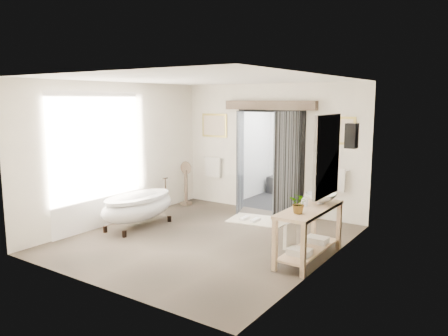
# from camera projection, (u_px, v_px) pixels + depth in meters

# --- Properties ---
(ground_plane) EXTENTS (5.00, 5.00, 0.00)m
(ground_plane) POSITION_uv_depth(u_px,v_px,m) (206.00, 239.00, 8.05)
(ground_plane) COLOR brown
(room_shell) EXTENTS (4.52, 5.02, 2.91)m
(room_shell) POSITION_uv_depth(u_px,v_px,m) (199.00, 139.00, 7.67)
(room_shell) COLOR silver
(room_shell) RESTS_ON ground_plane
(shower_room) EXTENTS (2.22, 2.01, 2.51)m
(shower_room) POSITION_uv_depth(u_px,v_px,m) (298.00, 164.00, 11.17)
(shower_room) COLOR black
(shower_room) RESTS_ON ground_plane
(back_wall_dressing) EXTENTS (3.82, 0.78, 2.52)m
(back_wall_dressing) POSITION_uv_depth(u_px,v_px,m) (267.00, 144.00, 9.70)
(back_wall_dressing) COLOR black
(back_wall_dressing) RESTS_ON ground_plane
(clawfoot_tub) EXTENTS (0.80, 1.80, 0.88)m
(clawfoot_tub) POSITION_uv_depth(u_px,v_px,m) (138.00, 206.00, 8.76)
(clawfoot_tub) COLOR black
(clawfoot_tub) RESTS_ON ground_plane
(vanity) EXTENTS (0.57, 1.60, 0.85)m
(vanity) POSITION_uv_depth(u_px,v_px,m) (308.00, 229.00, 6.97)
(vanity) COLOR tan
(vanity) RESTS_ON ground_plane
(pedestal_mirror) EXTENTS (0.32, 0.21, 1.07)m
(pedestal_mirror) POSITION_uv_depth(u_px,v_px,m) (186.00, 186.00, 10.59)
(pedestal_mirror) COLOR brown
(pedestal_mirror) RESTS_ON ground_plane
(rug) EXTENTS (1.32, 0.99, 0.01)m
(rug) POSITION_uv_depth(u_px,v_px,m) (258.00, 220.00, 9.28)
(rug) COLOR beige
(rug) RESTS_ON ground_plane
(slippers) EXTENTS (0.37, 0.28, 0.05)m
(slippers) POSITION_uv_depth(u_px,v_px,m) (250.00, 219.00, 9.23)
(slippers) COLOR white
(slippers) RESTS_ON rug
(basin) EXTENTS (0.51, 0.51, 0.17)m
(basin) POSITION_uv_depth(u_px,v_px,m) (321.00, 199.00, 7.17)
(basin) COLOR white
(basin) RESTS_ON vanity
(plant) EXTENTS (0.32, 0.29, 0.31)m
(plant) POSITION_uv_depth(u_px,v_px,m) (299.00, 203.00, 6.54)
(plant) COLOR gray
(plant) RESTS_ON vanity
(soap_bottle_a) EXTENTS (0.09, 0.09, 0.19)m
(soap_bottle_a) POSITION_uv_depth(u_px,v_px,m) (305.00, 200.00, 7.00)
(soap_bottle_a) COLOR gray
(soap_bottle_a) RESTS_ON vanity
(soap_bottle_b) EXTENTS (0.13, 0.13, 0.16)m
(soap_bottle_b) POSITION_uv_depth(u_px,v_px,m) (319.00, 196.00, 7.39)
(soap_bottle_b) COLOR gray
(soap_bottle_b) RESTS_ON vanity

